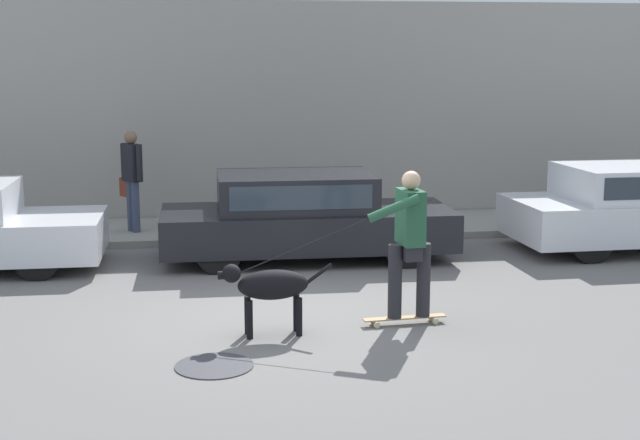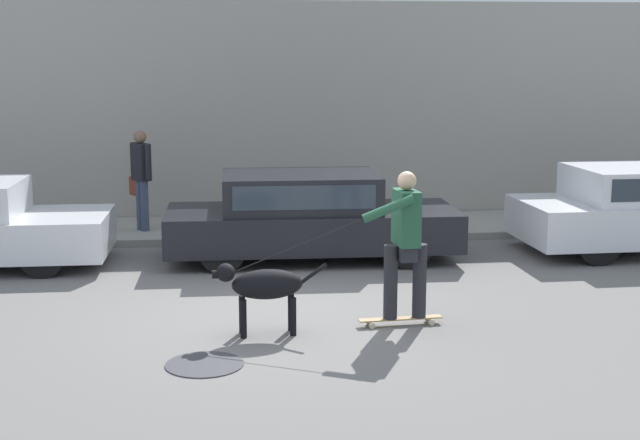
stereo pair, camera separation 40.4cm
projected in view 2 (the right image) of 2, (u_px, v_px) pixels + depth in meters
The scene contains 8 objects.
ground_plane at pixel (288, 315), 10.44m from camera, with size 36.00×36.00×0.00m, color slate.
back_wall at pixel (263, 112), 16.26m from camera, with size 32.00×0.30×3.98m.
sidewalk_curb at pixel (267, 228), 15.40m from camera, with size 30.00×2.12×0.12m.
parked_car_1 at pixel (309, 217), 13.22m from camera, with size 4.31×1.76×1.29m.
dog at pixel (264, 286), 9.60m from camera, with size 1.25×0.37×0.81m.
skateboarder at pixel (405, 239), 9.86m from camera, with size 2.43×0.64×1.75m.
pedestrian_with_bag at pixel (141, 175), 14.79m from camera, with size 0.42×0.56×1.67m.
manhole_cover at pixel (205, 364), 8.73m from camera, with size 0.77×0.77×0.01m.
Camera 2 is at (-0.70, -10.05, 2.97)m, focal length 50.00 mm.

